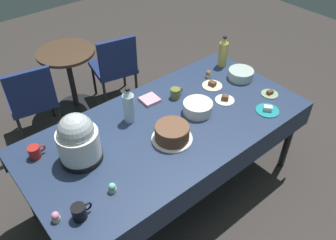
{
  "coord_description": "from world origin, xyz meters",
  "views": [
    {
      "loc": [
        -1.26,
        -1.52,
        2.46
      ],
      "look_at": [
        0.0,
        0.0,
        0.8
      ],
      "focal_mm": 36.83,
      "sensor_mm": 36.0,
      "label": 1
    }
  ],
  "objects_px": {
    "glass_salad_bowl": "(241,74)",
    "cupcake_cocoa": "(208,74)",
    "cupcake_berry": "(56,217)",
    "round_cafe_table": "(69,70)",
    "maroon_chair_left": "(32,98)",
    "ceramic_snack_bowl": "(198,108)",
    "cupcake_vanilla": "(112,188)",
    "coffee_mug_black": "(80,212)",
    "dessert_plate_cream": "(212,85)",
    "coffee_mug_olive": "(176,93)",
    "dessert_plate_sage": "(270,94)",
    "coffee_mug_red": "(35,152)",
    "maroon_chair_right": "(115,65)",
    "potluck_table": "(168,131)",
    "dessert_plate_teal": "(267,110)",
    "soda_bottle_water": "(129,106)",
    "slow_cooker": "(78,140)",
    "dessert_plate_white": "(225,99)",
    "soda_bottle_ginger_ale": "(223,52)"
  },
  "relations": [
    {
      "from": "glass_salad_bowl",
      "to": "dessert_plate_white",
      "type": "xyz_separation_m",
      "value": [
        -0.36,
        -0.14,
        -0.03
      ]
    },
    {
      "from": "glass_salad_bowl",
      "to": "dessert_plate_sage",
      "type": "relative_size",
      "value": 1.56
    },
    {
      "from": "glass_salad_bowl",
      "to": "potluck_table",
      "type": "bearing_deg",
      "value": -174.85
    },
    {
      "from": "cupcake_vanilla",
      "to": "cupcake_berry",
      "type": "relative_size",
      "value": 1.0
    },
    {
      "from": "ceramic_snack_bowl",
      "to": "coffee_mug_black",
      "type": "distance_m",
      "value": 1.22
    },
    {
      "from": "soda_bottle_ginger_ale",
      "to": "coffee_mug_black",
      "type": "relative_size",
      "value": 2.37
    },
    {
      "from": "potluck_table",
      "to": "coffee_mug_olive",
      "type": "xyz_separation_m",
      "value": [
        0.28,
        0.24,
        0.1
      ]
    },
    {
      "from": "dessert_plate_white",
      "to": "coffee_mug_black",
      "type": "relative_size",
      "value": 1.27
    },
    {
      "from": "cupcake_vanilla",
      "to": "potluck_table",
      "type": "bearing_deg",
      "value": 21.65
    },
    {
      "from": "ceramic_snack_bowl",
      "to": "cupcake_cocoa",
      "type": "height_order",
      "value": "ceramic_snack_bowl"
    },
    {
      "from": "potluck_table",
      "to": "dessert_plate_teal",
      "type": "xyz_separation_m",
      "value": [
        0.72,
        -0.37,
        0.07
      ]
    },
    {
      "from": "dessert_plate_cream",
      "to": "cupcake_vanilla",
      "type": "xyz_separation_m",
      "value": [
        -1.29,
        -0.42,
        0.02
      ]
    },
    {
      "from": "soda_bottle_water",
      "to": "slow_cooker",
      "type": "bearing_deg",
      "value": -165.12
    },
    {
      "from": "cupcake_berry",
      "to": "coffee_mug_black",
      "type": "relative_size",
      "value": 0.53
    },
    {
      "from": "dessert_plate_sage",
      "to": "soda_bottle_ginger_ale",
      "type": "relative_size",
      "value": 0.48
    },
    {
      "from": "potluck_table",
      "to": "soda_bottle_ginger_ale",
      "type": "xyz_separation_m",
      "value": [
        0.95,
        0.35,
        0.2
      ]
    },
    {
      "from": "coffee_mug_red",
      "to": "potluck_table",
      "type": "bearing_deg",
      "value": -19.7
    },
    {
      "from": "dessert_plate_cream",
      "to": "cupcake_berry",
      "type": "bearing_deg",
      "value": -166.74
    },
    {
      "from": "potluck_table",
      "to": "ceramic_snack_bowl",
      "type": "distance_m",
      "value": 0.3
    },
    {
      "from": "dessert_plate_teal",
      "to": "coffee_mug_black",
      "type": "distance_m",
      "value": 1.63
    },
    {
      "from": "glass_salad_bowl",
      "to": "cupcake_cocoa",
      "type": "relative_size",
      "value": 3.32
    },
    {
      "from": "dessert_plate_teal",
      "to": "soda_bottle_water",
      "type": "xyz_separation_m",
      "value": [
        -0.91,
        0.61,
        0.13
      ]
    },
    {
      "from": "ceramic_snack_bowl",
      "to": "maroon_chair_left",
      "type": "distance_m",
      "value": 1.67
    },
    {
      "from": "maroon_chair_right",
      "to": "round_cafe_table",
      "type": "distance_m",
      "value": 0.49
    },
    {
      "from": "slow_cooker",
      "to": "dessert_plate_white",
      "type": "distance_m",
      "value": 1.25
    },
    {
      "from": "coffee_mug_red",
      "to": "maroon_chair_right",
      "type": "bearing_deg",
      "value": 39.29
    },
    {
      "from": "maroon_chair_left",
      "to": "round_cafe_table",
      "type": "xyz_separation_m",
      "value": [
        0.51,
        0.22,
        0.01
      ]
    },
    {
      "from": "soda_bottle_water",
      "to": "coffee_mug_red",
      "type": "distance_m",
      "value": 0.73
    },
    {
      "from": "cupcake_berry",
      "to": "maroon_chair_right",
      "type": "distance_m",
      "value": 2.16
    },
    {
      "from": "round_cafe_table",
      "to": "potluck_table",
      "type": "bearing_deg",
      "value": -88.21
    },
    {
      "from": "dessert_plate_sage",
      "to": "dessert_plate_cream",
      "type": "bearing_deg",
      "value": 125.53
    },
    {
      "from": "dessert_plate_teal",
      "to": "coffee_mug_olive",
      "type": "bearing_deg",
      "value": 125.99
    },
    {
      "from": "glass_salad_bowl",
      "to": "soda_bottle_water",
      "type": "bearing_deg",
      "value": 172.13
    },
    {
      "from": "cupcake_vanilla",
      "to": "coffee_mug_black",
      "type": "xyz_separation_m",
      "value": [
        -0.24,
        -0.04,
        0.02
      ]
    },
    {
      "from": "glass_salad_bowl",
      "to": "dessert_plate_cream",
      "type": "xyz_separation_m",
      "value": [
        -0.29,
        0.07,
        -0.03
      ]
    },
    {
      "from": "ceramic_snack_bowl",
      "to": "dessert_plate_cream",
      "type": "relative_size",
      "value": 1.33
    },
    {
      "from": "maroon_chair_left",
      "to": "soda_bottle_ginger_ale",
      "type": "bearing_deg",
      "value": -34.27
    },
    {
      "from": "glass_salad_bowl",
      "to": "dessert_plate_teal",
      "type": "bearing_deg",
      "value": -113.4
    },
    {
      "from": "cupcake_berry",
      "to": "round_cafe_table",
      "type": "relative_size",
      "value": 0.09
    },
    {
      "from": "cupcake_vanilla",
      "to": "soda_bottle_ginger_ale",
      "type": "xyz_separation_m",
      "value": [
        1.62,
        0.61,
        0.11
      ]
    },
    {
      "from": "potluck_table",
      "to": "cupcake_berry",
      "type": "height_order",
      "value": "cupcake_berry"
    },
    {
      "from": "potluck_table",
      "to": "dessert_plate_cream",
      "type": "distance_m",
      "value": 0.65
    },
    {
      "from": "cupcake_vanilla",
      "to": "coffee_mug_black",
      "type": "bearing_deg",
      "value": -170.8
    },
    {
      "from": "potluck_table",
      "to": "coffee_mug_red",
      "type": "relative_size",
      "value": 18.22
    },
    {
      "from": "dessert_plate_teal",
      "to": "maroon_chair_right",
      "type": "height_order",
      "value": "maroon_chair_right"
    },
    {
      "from": "dessert_plate_cream",
      "to": "coffee_mug_olive",
      "type": "xyz_separation_m",
      "value": [
        -0.35,
        0.08,
        0.03
      ]
    },
    {
      "from": "cupcake_berry",
      "to": "round_cafe_table",
      "type": "height_order",
      "value": "cupcake_berry"
    },
    {
      "from": "cupcake_berry",
      "to": "soda_bottle_ginger_ale",
      "type": "relative_size",
      "value": 0.22
    },
    {
      "from": "ceramic_snack_bowl",
      "to": "cupcake_cocoa",
      "type": "relative_size",
      "value": 3.46
    },
    {
      "from": "soda_bottle_water",
      "to": "maroon_chair_right",
      "type": "distance_m",
      "value": 1.34
    }
  ]
}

